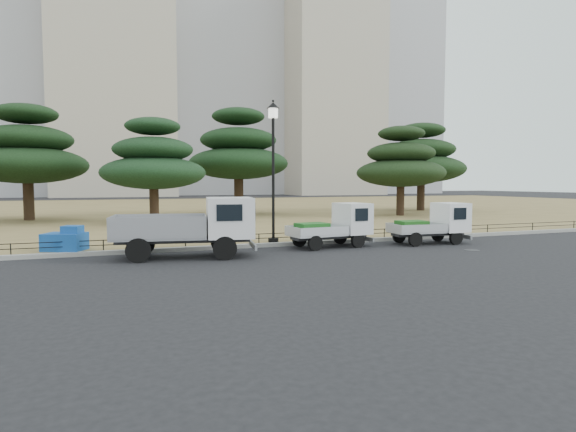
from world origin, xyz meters
name	(u,v)px	position (x,y,z in m)	size (l,w,h in m)	color
ground	(307,255)	(0.00, 0.00, 0.00)	(220.00, 220.00, 0.00)	black
lawn	(182,209)	(0.00, 30.60, 0.07)	(120.00, 56.00, 0.15)	olive
curb	(283,244)	(0.00, 2.60, 0.08)	(120.00, 0.25, 0.16)	gray
truck_large	(193,224)	(-4.00, 0.95, 1.17)	(5.09, 2.65, 2.11)	black
truck_kei_front	(335,225)	(1.95, 1.62, 0.89)	(3.51, 1.77, 1.79)	black
truck_kei_rear	(434,223)	(6.45, 1.09, 0.88)	(3.44, 1.65, 1.76)	black
street_lamp	(273,148)	(-0.32, 2.90, 4.08)	(0.52, 0.52, 5.81)	black
pipe_fence	(282,235)	(0.00, 2.75, 0.44)	(38.00, 0.04, 0.40)	black
tarp_pile	(65,241)	(-8.30, 3.26, 0.52)	(1.67, 1.47, 0.92)	#1550A8
manhole	(472,250)	(6.50, -1.20, 0.01)	(0.60, 0.60, 0.01)	#2D2D30
pine_west_near	(27,154)	(-11.65, 19.87, 4.56)	(7.65, 7.65, 7.65)	black
pine_center_left	(153,162)	(-4.06, 14.67, 3.89)	(6.37, 6.37, 6.48)	black
pine_center_right	(238,153)	(3.02, 20.89, 4.98)	(7.85, 7.85, 8.33)	black
pine_east_near	(401,164)	(14.13, 15.03, 4.05)	(6.68, 6.68, 6.75)	black
pine_east_far	(421,160)	(19.66, 20.03, 4.64)	(7.75, 7.75, 7.79)	black
tower_center_left	(112,54)	(-5.00, 85.00, 27.50)	(22.00, 20.00, 55.00)	#AAA08C
tower_center_right	(217,19)	(18.00, 95.00, 40.00)	(26.00, 24.00, 80.00)	#A0A0A5
tower_east	(328,86)	(40.00, 82.00, 24.00)	(20.00, 18.00, 48.00)	#AAA08C
tower_far_east	(380,52)	(58.00, 90.00, 35.00)	(24.00, 20.00, 70.00)	#A0A0A5
radio_tower	(439,73)	(72.00, 85.00, 30.04)	(1.80, 1.80, 63.00)	#D83F33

